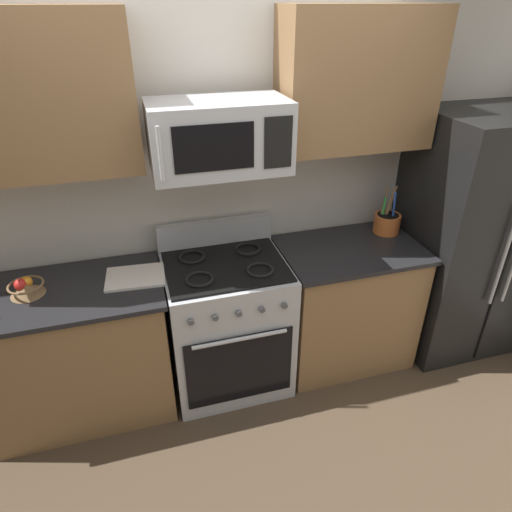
# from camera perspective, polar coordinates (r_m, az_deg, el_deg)

# --- Properties ---
(ground_plane) EXTENTS (16.00, 16.00, 0.00)m
(ground_plane) POSITION_cam_1_polar(r_m,az_deg,el_deg) (2.92, -0.22, -23.47)
(ground_plane) COLOR #473828
(wall_back) EXTENTS (8.00, 0.10, 2.60)m
(wall_back) POSITION_cam_1_polar(r_m,az_deg,el_deg) (2.94, -5.91, 9.02)
(wall_back) COLOR beige
(wall_back) RESTS_ON ground
(counter_left) EXTENTS (1.10, 0.64, 0.91)m
(counter_left) POSITION_cam_1_polar(r_m,az_deg,el_deg) (3.02, -21.62, -11.22)
(counter_left) COLOR olive
(counter_left) RESTS_ON ground
(range_oven) EXTENTS (0.76, 0.68, 1.09)m
(range_oven) POSITION_cam_1_polar(r_m,az_deg,el_deg) (3.02, -3.66, -8.43)
(range_oven) COLOR #B2B5BA
(range_oven) RESTS_ON ground
(counter_right) EXTENTS (0.94, 0.64, 0.91)m
(counter_right) POSITION_cam_1_polar(r_m,az_deg,el_deg) (3.27, 11.24, -5.93)
(counter_right) COLOR olive
(counter_right) RESTS_ON ground
(refrigerator) EXTENTS (0.84, 0.75, 1.74)m
(refrigerator) POSITION_cam_1_polar(r_m,az_deg,el_deg) (3.53, 25.35, 2.28)
(refrigerator) COLOR black
(refrigerator) RESTS_ON ground
(microwave) EXTENTS (0.74, 0.44, 0.38)m
(microwave) POSITION_cam_1_polar(r_m,az_deg,el_deg) (2.48, -4.75, 14.92)
(microwave) COLOR #B2B5BA
(upper_cabinets_left) EXTENTS (1.09, 0.34, 0.78)m
(upper_cabinets_left) POSITION_cam_1_polar(r_m,az_deg,el_deg) (2.56, -27.90, 17.42)
(upper_cabinets_left) COLOR olive
(upper_cabinets_right) EXTENTS (0.93, 0.34, 0.78)m
(upper_cabinets_right) POSITION_cam_1_polar(r_m,az_deg,el_deg) (2.85, 12.82, 20.93)
(upper_cabinets_right) COLOR olive
(utensil_crock) EXTENTS (0.18, 0.18, 0.33)m
(utensil_crock) POSITION_cam_1_polar(r_m,az_deg,el_deg) (3.27, 16.31, 4.15)
(utensil_crock) COLOR #D1662D
(utensil_crock) RESTS_ON counter_right
(fruit_basket) EXTENTS (0.19, 0.19, 0.09)m
(fruit_basket) POSITION_cam_1_polar(r_m,az_deg,el_deg) (2.80, -27.21, -3.60)
(fruit_basket) COLOR brown
(fruit_basket) RESTS_ON counter_left
(cutting_board) EXTENTS (0.36, 0.28, 0.02)m
(cutting_board) POSITION_cam_1_polar(r_m,az_deg,el_deg) (2.74, -15.08, -2.57)
(cutting_board) COLOR silver
(cutting_board) RESTS_ON counter_left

